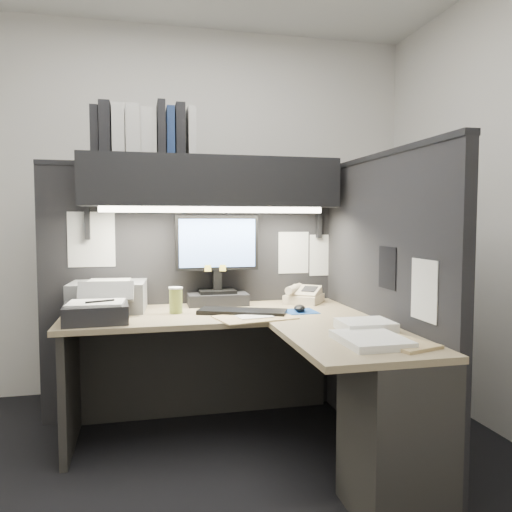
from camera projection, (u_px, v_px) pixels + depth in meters
name	position (u px, v px, depth m)	size (l,w,h in m)	color
floor	(209.00, 483.00, 2.41)	(3.50, 3.50, 0.00)	black
wall_back	(182.00, 210.00, 3.77)	(3.50, 0.04, 2.70)	silver
wall_front	(319.00, 170.00, 0.86)	(3.50, 0.04, 2.70)	silver
partition_back	(194.00, 292.00, 3.26)	(1.90, 0.06, 1.60)	black
partition_right	(380.00, 305.00, 2.75)	(0.06, 1.50, 1.60)	black
desk	(294.00, 387.00, 2.47)	(1.70, 1.53, 0.73)	#9C8963
overhead_shelf	(211.00, 182.00, 3.06)	(1.55, 0.34, 0.30)	black
task_light_tube	(215.00, 210.00, 2.94)	(0.04, 0.04, 1.32)	white
monitor	(217.00, 269.00, 3.17)	(0.53, 0.24, 0.57)	black
keyboard	(242.00, 312.00, 2.87)	(0.50, 0.17, 0.02)	black
mousepad	(298.00, 311.00, 2.93)	(0.20, 0.19, 0.00)	navy
mouse	(300.00, 308.00, 2.92)	(0.07, 0.11, 0.04)	black
telephone	(304.00, 296.00, 3.25)	(0.21, 0.22, 0.09)	#C6B698
coffee_cup	(176.00, 301.00, 2.88)	(0.08, 0.08, 0.14)	#C0B84D
printer	(109.00, 296.00, 2.98)	(0.43, 0.37, 0.17)	gray
notebook_stack	(96.00, 313.00, 2.62)	(0.33, 0.27, 0.10)	black
open_folder	(255.00, 317.00, 2.74)	(0.41, 0.27, 0.01)	tan
paper_stack_a	(365.00, 326.00, 2.43)	(0.25, 0.21, 0.05)	white
paper_stack_b	(371.00, 340.00, 2.17)	(0.26, 0.33, 0.03)	white
manila_stack	(404.00, 344.00, 2.14)	(0.20, 0.26, 0.01)	tan
binder_row	(143.00, 131.00, 2.95)	(0.60, 0.26, 0.31)	black
pinned_papers	(266.00, 256.00, 2.98)	(1.76, 1.31, 0.51)	white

